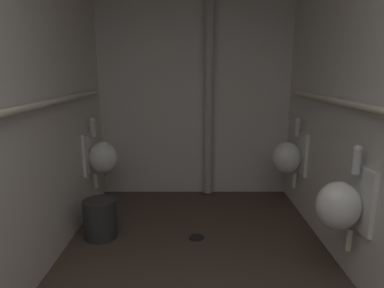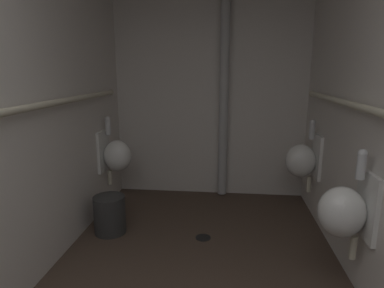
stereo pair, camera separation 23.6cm
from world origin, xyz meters
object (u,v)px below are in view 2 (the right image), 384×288
urinal_right_far (303,160)px  waste_bin (110,215)px  floor_drain (203,237)px  standpipe_back_wall (224,91)px  urinal_left_mid (116,155)px  urinal_right_mid (345,211)px

urinal_right_far → waste_bin: size_ratio=2.12×
floor_drain → standpipe_back_wall: bearing=82.1°
urinal_left_mid → urinal_right_far: (1.97, -0.00, 0.00)m
urinal_right_far → waste_bin: bearing=-163.2°
urinal_left_mid → urinal_right_mid: same height
standpipe_back_wall → urinal_right_mid: bearing=-65.0°
waste_bin → urinal_right_far: bearing=16.8°
waste_bin → urinal_left_mid: bearing=101.3°
urinal_right_mid → urinal_left_mid: bearing=147.6°
urinal_left_mid → floor_drain: urinal_left_mid is taller
urinal_right_mid → standpipe_back_wall: standpipe_back_wall is taller
urinal_left_mid → floor_drain: 1.30m
urinal_left_mid → urinal_right_far: 1.97m
urinal_right_mid → waste_bin: urinal_right_mid is taller
urinal_right_mid → urinal_right_far: bearing=90.0°
urinal_right_mid → urinal_right_far: 1.25m
urinal_left_mid → standpipe_back_wall: bearing=23.9°
floor_drain → waste_bin: size_ratio=0.39×
urinal_left_mid → standpipe_back_wall: standpipe_back_wall is taller
urinal_right_far → standpipe_back_wall: size_ratio=0.30×
urinal_left_mid → waste_bin: size_ratio=2.12×
urinal_right_far → floor_drain: urinal_right_far is taller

